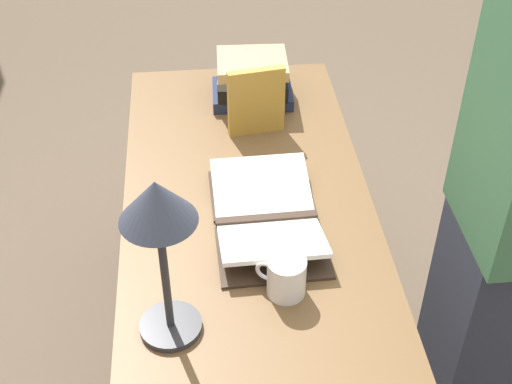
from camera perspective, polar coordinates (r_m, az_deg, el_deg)
The scene contains 8 objects.
ground_plane at distance 2.53m, azimuth -0.50°, elevation -14.40°, with size 12.00×12.00×0.00m, color brown.
reading_desk at distance 2.03m, azimuth -0.60°, elevation -3.20°, with size 1.51×0.69×0.77m.
open_book at distance 1.89m, azimuth 0.85°, elevation -1.96°, with size 0.47×0.29×0.07m.
book_stack_tall at distance 2.36m, azimuth -0.31°, elevation 8.99°, with size 0.24×0.27×0.15m.
book_standing_upright at distance 2.18m, azimuth 0.02°, elevation 7.24°, with size 0.05×0.18×0.22m.
reading_lamp at distance 1.43m, azimuth -7.80°, elevation -2.23°, with size 0.16×0.16×0.43m.
coffee_mug at distance 1.69m, azimuth 2.40°, elevation -6.79°, with size 0.09×0.12×0.10m.
person_reader at distance 1.97m, azimuth 19.03°, elevation -2.52°, with size 0.36×0.21×1.61m.
Camera 1 is at (-1.49, 0.12, 2.04)m, focal length 50.00 mm.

